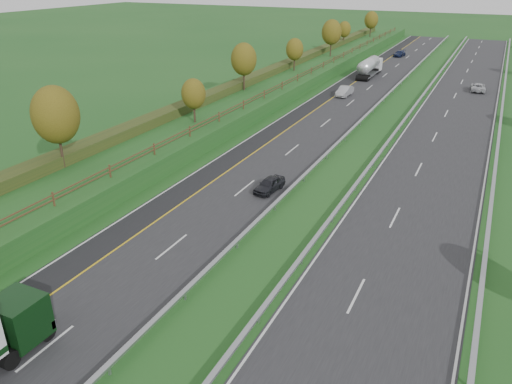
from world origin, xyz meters
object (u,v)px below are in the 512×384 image
car_silver_mid (345,91)px  car_small_far (400,54)px  road_tanker (370,66)px  car_oncoming (478,87)px  car_dark_near (269,184)px

car_silver_mid → car_small_far: 43.76m
road_tanker → car_small_far: bearing=88.5°
car_silver_mid → car_small_far: size_ratio=1.04×
road_tanker → car_silver_mid: (0.38, -17.66, -1.05)m
car_silver_mid → car_small_far: (0.32, 43.76, -0.12)m
road_tanker → car_silver_mid: size_ratio=2.39×
car_silver_mid → car_oncoming: size_ratio=0.96×
car_dark_near → car_oncoming: bearing=82.1°
road_tanker → car_small_far: size_ratio=2.48×
car_oncoming → car_silver_mid: bearing=29.1°
car_small_far → car_oncoming: bearing=-51.3°
car_silver_mid → car_oncoming: bearing=37.3°
road_tanker → car_dark_near: (4.95, -57.39, -1.17)m
car_silver_mid → car_oncoming: 23.17m
road_tanker → car_silver_mid: road_tanker is taller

